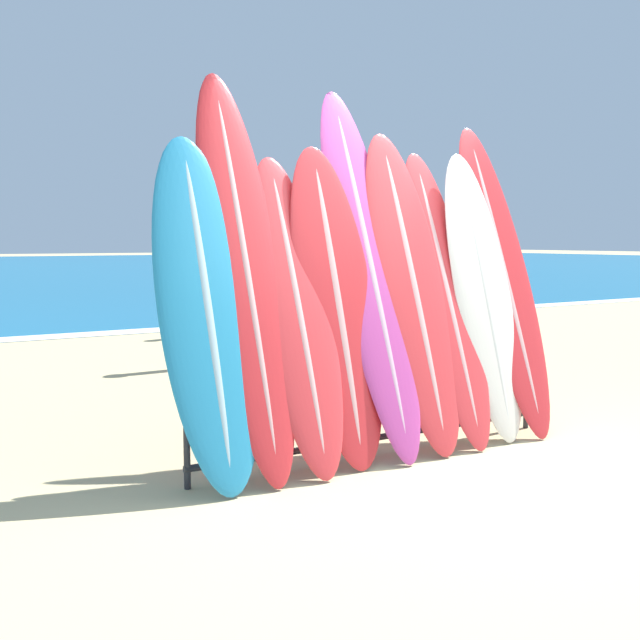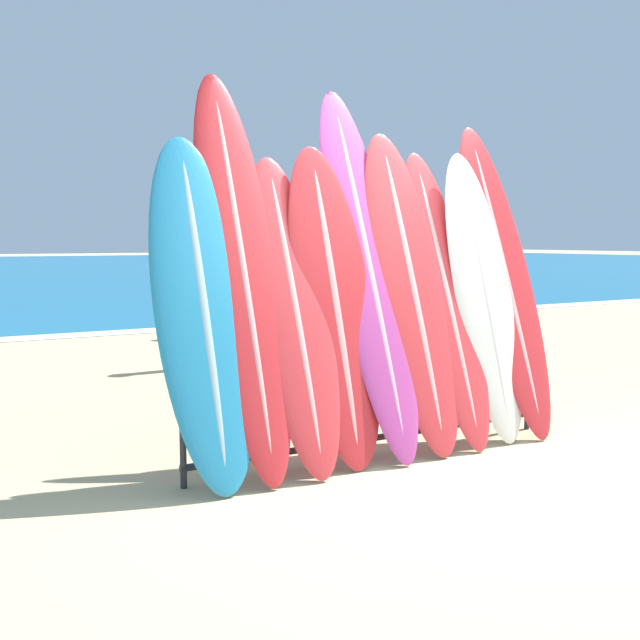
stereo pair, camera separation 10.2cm
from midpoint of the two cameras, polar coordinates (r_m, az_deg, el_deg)
The scene contains 13 objects.
ground_plane at distance 4.93m, azimuth 12.29°, elevation -11.27°, with size 160.00×160.00×0.00m, color tan.
surfboard_rack at distance 5.11m, azimuth 5.08°, elevation -5.25°, with size 2.82×0.04×0.83m.
surfboard_slot_0 at distance 4.47m, azimuth -8.31°, elevation 0.84°, with size 0.60×0.78×2.11m.
surfboard_slot_1 at distance 4.65m, azimuth -5.39°, elevation 3.83°, with size 0.50×0.98×2.55m.
surfboard_slot_2 at distance 4.72m, azimuth -1.39°, elevation 0.65°, with size 0.51×0.83×2.02m.
surfboard_slot_3 at distance 4.88m, azimuth 1.70°, elevation 1.27°, with size 0.59×0.70×2.10m.
surfboard_slot_4 at distance 5.13m, azimuth 4.21°, elevation 3.97°, with size 0.51×1.04×2.54m.
surfboard_slot_5 at distance 5.27m, azimuth 7.51°, elevation 2.39°, with size 0.58×0.87×2.25m.
surfboard_slot_6 at distance 5.45m, azimuth 10.10°, elevation 1.81°, with size 0.49×0.86×2.12m.
surfboard_slot_7 at distance 5.65m, azimuth 12.84°, elevation 1.92°, with size 0.54×0.72×2.13m.
surfboard_slot_8 at distance 5.88m, azimuth 14.35°, elevation 3.20°, with size 0.52×0.94×2.36m.
person_near_water at distance 11.54m, azimuth -6.50°, elevation 2.98°, with size 0.26×0.23×1.53m.
person_far_left at distance 8.76m, azimuth -6.45°, elevation 2.70°, with size 0.29×0.23×1.73m.
Camera 2 is at (-3.14, -3.49, 1.46)m, focal length 42.00 mm.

